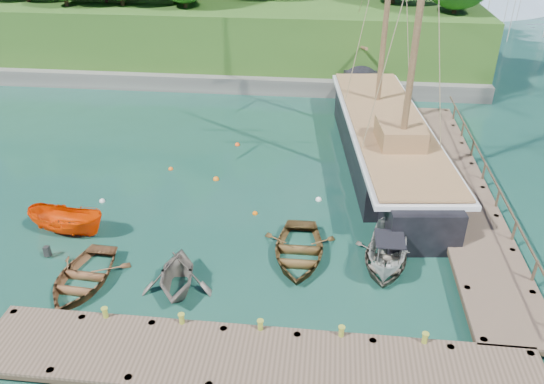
{
  "coord_description": "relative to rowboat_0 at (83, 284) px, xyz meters",
  "views": [
    {
      "loc": [
        4.03,
        -19.56,
        14.94
      ],
      "look_at": [
        1.57,
        2.77,
        2.0
      ],
      "focal_mm": 35.0,
      "sensor_mm": 36.0,
      "label": 1
    }
  ],
  "objects": [
    {
      "name": "ground",
      "position": [
        6.09,
        2.63,
        0.0
      ],
      "size": [
        160.0,
        160.0,
        0.0
      ],
      "primitive_type": "plane",
      "color": "#133A31",
      "rests_on": "ground"
    },
    {
      "name": "dock_near",
      "position": [
        8.09,
        -3.87,
        0.43
      ],
      "size": [
        20.0,
        3.2,
        1.1
      ],
      "color": "#4B3B2E",
      "rests_on": "ground"
    },
    {
      "name": "dock_east",
      "position": [
        17.59,
        9.63,
        0.43
      ],
      "size": [
        3.2,
        24.0,
        1.1
      ],
      "color": "#4B3B2E",
      "rests_on": "ground"
    },
    {
      "name": "bollard_0",
      "position": [
        2.09,
        -2.47,
        0.0
      ],
      "size": [
        0.26,
        0.26,
        0.45
      ],
      "primitive_type": "cylinder",
      "color": "olive",
      "rests_on": "ground"
    },
    {
      "name": "bollard_1",
      "position": [
        5.09,
        -2.47,
        0.0
      ],
      "size": [
        0.26,
        0.26,
        0.45
      ],
      "primitive_type": "cylinder",
      "color": "olive",
      "rests_on": "ground"
    },
    {
      "name": "bollard_2",
      "position": [
        8.09,
        -2.47,
        0.0
      ],
      "size": [
        0.26,
        0.26,
        0.45
      ],
      "primitive_type": "cylinder",
      "color": "olive",
      "rests_on": "ground"
    },
    {
      "name": "bollard_3",
      "position": [
        11.09,
        -2.47,
        0.0
      ],
      "size": [
        0.26,
        0.26,
        0.45
      ],
      "primitive_type": "cylinder",
      "color": "olive",
      "rests_on": "ground"
    },
    {
      "name": "bollard_4",
      "position": [
        14.09,
        -2.47,
        0.0
      ],
      "size": [
        0.26,
        0.26,
        0.45
      ],
      "primitive_type": "cylinder",
      "color": "olive",
      "rests_on": "ground"
    },
    {
      "name": "rowboat_0",
      "position": [
        0.0,
        0.0,
        0.0
      ],
      "size": [
        3.47,
        4.69,
        0.93
      ],
      "primitive_type": "imported",
      "rotation": [
        0.0,
        0.0,
        -0.06
      ],
      "color": "brown",
      "rests_on": "ground"
    },
    {
      "name": "rowboat_1",
      "position": [
        4.19,
        0.14,
        0.0
      ],
      "size": [
        3.5,
        3.91,
        1.85
      ],
      "primitive_type": "imported",
      "rotation": [
        0.0,
        0.0,
        0.14
      ],
      "color": "#645D54",
      "rests_on": "ground"
    },
    {
      "name": "rowboat_2",
      "position": [
        9.15,
        2.9,
        0.0
      ],
      "size": [
        3.52,
        4.89,
        1.0
      ],
      "primitive_type": "imported",
      "rotation": [
        0.0,
        0.0,
        0.01
      ],
      "color": "#4E391B",
      "rests_on": "ground"
    },
    {
      "name": "rowboat_3",
      "position": [
        13.09,
        2.79,
        0.0
      ],
      "size": [
        3.47,
        4.46,
        0.85
      ],
      "primitive_type": "imported",
      "rotation": [
        0.0,
        0.0,
        -0.14
      ],
      "color": "#6A6255",
      "rests_on": "ground"
    },
    {
      "name": "motorboat_orange",
      "position": [
        -2.3,
        3.65,
        0.0
      ],
      "size": [
        4.3,
        2.18,
        1.59
      ],
      "primitive_type": "imported",
      "rotation": [
        0.0,
        0.0,
        1.41
      ],
      "color": "#E63C00",
      "rests_on": "ground"
    },
    {
      "name": "cabin_boat_white",
      "position": [
        13.21,
        2.83,
        0.0
      ],
      "size": [
        2.36,
        4.58,
        1.68
      ],
      "primitive_type": "imported",
      "rotation": [
        0.0,
        0.0,
        -0.17
      ],
      "color": "silver",
      "rests_on": "ground"
    },
    {
      "name": "schooner",
      "position": [
        13.87,
        13.8,
        1.09
      ],
      "size": [
        6.93,
        26.91,
        19.61
      ],
      "rotation": [
        0.0,
        0.0,
        0.11
      ],
      "color": "black",
      "rests_on": "ground"
    },
    {
      "name": "mooring_buoy_0",
      "position": [
        -1.86,
        6.78,
        0.0
      ],
      "size": [
        0.32,
        0.32,
        0.32
      ],
      "primitive_type": "sphere",
      "color": "silver",
      "rests_on": "ground"
    },
    {
      "name": "mooring_buoy_1",
      "position": [
        3.84,
        9.94,
        0.0
      ],
      "size": [
        0.37,
        0.37,
        0.37
      ],
      "primitive_type": "sphere",
      "color": "orange",
      "rests_on": "ground"
    },
    {
      "name": "mooring_buoy_2",
      "position": [
        6.64,
        6.45,
        0.0
      ],
      "size": [
        0.28,
        0.28,
        0.28
      ],
      "primitive_type": "sphere",
      "color": "#E85F04",
      "rests_on": "ground"
    },
    {
      "name": "mooring_buoy_3",
      "position": [
        9.92,
        8.24,
        0.0
      ],
      "size": [
        0.35,
        0.35,
        0.35
      ],
      "primitive_type": "sphere",
      "color": "white",
      "rests_on": "ground"
    },
    {
      "name": "mooring_buoy_4",
      "position": [
        0.82,
        10.92,
        0.0
      ],
      "size": [
        0.29,
        0.29,
        0.29
      ],
      "primitive_type": "sphere",
      "color": "#E25B13",
      "rests_on": "ground"
    },
    {
      "name": "mooring_buoy_5",
      "position": [
        4.29,
        14.82,
        0.0
      ],
      "size": [
        0.33,
        0.33,
        0.33
      ],
      "primitive_type": "sphere",
      "color": "#F14910",
      "rests_on": "ground"
    },
    {
      "name": "headland",
      "position": [
        -6.79,
        34.0,
        5.54
      ],
      "size": [
        51.0,
        19.31,
        12.9
      ],
      "color": "#474744",
      "rests_on": "ground"
    }
  ]
}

